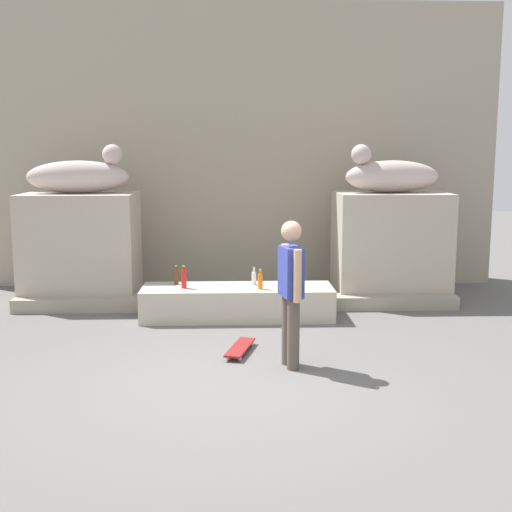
% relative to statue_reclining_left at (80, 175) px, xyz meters
% --- Properties ---
extents(ground_plane, '(40.00, 40.00, 0.00)m').
position_rel_statue_reclining_left_xyz_m(ground_plane, '(2.50, -3.82, -2.05)').
color(ground_plane, '#605E5B').
extents(facade_wall, '(9.42, 0.60, 5.03)m').
position_rel_statue_reclining_left_xyz_m(facade_wall, '(2.50, 1.55, 0.47)').
color(facade_wall, '#AAA089').
rests_on(facade_wall, ground_plane).
extents(pedestal_left, '(1.80, 1.20, 1.77)m').
position_rel_statue_reclining_left_xyz_m(pedestal_left, '(-0.04, -0.00, -1.17)').
color(pedestal_left, '#B7AD99').
rests_on(pedestal_left, ground_plane).
extents(pedestal_right, '(1.80, 1.20, 1.77)m').
position_rel_statue_reclining_left_xyz_m(pedestal_right, '(5.03, -0.00, -1.17)').
color(pedestal_right, '#B7AD99').
rests_on(pedestal_right, ground_plane).
extents(statue_reclining_left, '(1.65, 0.73, 0.78)m').
position_rel_statue_reclining_left_xyz_m(statue_reclining_left, '(0.00, 0.00, 0.00)').
color(statue_reclining_left, beige).
rests_on(statue_reclining_left, pedestal_left).
extents(statue_reclining_right, '(1.68, 0.85, 0.78)m').
position_rel_statue_reclining_left_xyz_m(statue_reclining_right, '(4.99, -0.01, 0.00)').
color(statue_reclining_right, beige).
rests_on(statue_reclining_right, pedestal_right).
extents(ledge_block, '(2.80, 0.86, 0.46)m').
position_rel_statue_reclining_left_xyz_m(ledge_block, '(2.50, -1.19, -1.82)').
color(ledge_block, '#B7AD99').
rests_on(ledge_block, ground_plane).
extents(skater, '(0.28, 0.53, 1.67)m').
position_rel_statue_reclining_left_xyz_m(skater, '(3.08, -3.44, -1.13)').
color(skater, brown).
rests_on(skater, ground_plane).
extents(skateboard, '(0.40, 0.82, 0.08)m').
position_rel_statue_reclining_left_xyz_m(skateboard, '(2.52, -2.90, -1.99)').
color(skateboard, maroon).
rests_on(skateboard, ground_plane).
extents(bottle_brown, '(0.06, 0.06, 0.28)m').
position_rel_statue_reclining_left_xyz_m(bottle_brown, '(1.59, -0.97, -1.47)').
color(bottle_brown, '#593314').
rests_on(bottle_brown, ledge_block).
extents(bottle_orange, '(0.07, 0.07, 0.29)m').
position_rel_statue_reclining_left_xyz_m(bottle_orange, '(2.82, -1.35, -1.47)').
color(bottle_orange, orange).
rests_on(bottle_orange, ledge_block).
extents(bottle_clear, '(0.07, 0.07, 0.26)m').
position_rel_statue_reclining_left_xyz_m(bottle_clear, '(2.74, -1.04, -1.48)').
color(bottle_clear, silver).
rests_on(bottle_clear, ledge_block).
extents(bottle_red, '(0.08, 0.08, 0.33)m').
position_rel_statue_reclining_left_xyz_m(bottle_red, '(1.72, -1.26, -1.45)').
color(bottle_red, red).
rests_on(bottle_red, ledge_block).
extents(stair_step, '(6.86, 0.50, 0.21)m').
position_rel_statue_reclining_left_xyz_m(stair_step, '(2.50, -0.62, -1.95)').
color(stair_step, gray).
rests_on(stair_step, ground_plane).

